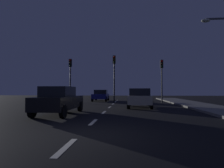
{
  "coord_description": "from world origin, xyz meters",
  "views": [
    {
      "loc": [
        1.49,
        -5.9,
        1.36
      ],
      "look_at": [
        -0.24,
        15.63,
        2.05
      ],
      "focal_mm": 31.98,
      "sensor_mm": 36.0,
      "label": 1
    }
  ],
  "objects_px": {
    "car_adjacent_lane": "(59,100)",
    "traffic_signal_left": "(70,72)",
    "car_stopped_ahead": "(140,98)",
    "traffic_signal_center": "(114,70)",
    "car_oncoming_far": "(101,95)",
    "traffic_signal_right": "(162,73)",
    "street_lamp_right": "(223,53)"
  },
  "relations": [
    {
      "from": "car_oncoming_far",
      "to": "street_lamp_right",
      "type": "height_order",
      "value": "street_lamp_right"
    },
    {
      "from": "traffic_signal_center",
      "to": "car_oncoming_far",
      "type": "bearing_deg",
      "value": 121.35
    },
    {
      "from": "traffic_signal_right",
      "to": "car_oncoming_far",
      "type": "height_order",
      "value": "traffic_signal_right"
    },
    {
      "from": "car_stopped_ahead",
      "to": "car_oncoming_far",
      "type": "relative_size",
      "value": 0.93
    },
    {
      "from": "traffic_signal_left",
      "to": "traffic_signal_center",
      "type": "xyz_separation_m",
      "value": [
        5.06,
        0.0,
        0.2
      ]
    },
    {
      "from": "traffic_signal_right",
      "to": "car_stopped_ahead",
      "type": "distance_m",
      "value": 7.41
    },
    {
      "from": "street_lamp_right",
      "to": "traffic_signal_left",
      "type": "bearing_deg",
      "value": 143.75
    },
    {
      "from": "traffic_signal_left",
      "to": "car_adjacent_lane",
      "type": "xyz_separation_m",
      "value": [
        2.68,
        -11.23,
        -2.69
      ]
    },
    {
      "from": "car_oncoming_far",
      "to": "street_lamp_right",
      "type": "bearing_deg",
      "value": -52.63
    },
    {
      "from": "traffic_signal_center",
      "to": "traffic_signal_left",
      "type": "bearing_deg",
      "value": -179.99
    },
    {
      "from": "car_adjacent_lane",
      "to": "car_oncoming_far",
      "type": "bearing_deg",
      "value": 88.33
    },
    {
      "from": "traffic_signal_right",
      "to": "car_stopped_ahead",
      "type": "xyz_separation_m",
      "value": [
        -2.81,
        -6.36,
        -2.57
      ]
    },
    {
      "from": "traffic_signal_left",
      "to": "car_adjacent_lane",
      "type": "height_order",
      "value": "traffic_signal_left"
    },
    {
      "from": "traffic_signal_left",
      "to": "street_lamp_right",
      "type": "bearing_deg",
      "value": -36.25
    },
    {
      "from": "car_adjacent_lane",
      "to": "traffic_signal_left",
      "type": "bearing_deg",
      "value": 103.42
    },
    {
      "from": "traffic_signal_left",
      "to": "street_lamp_right",
      "type": "xyz_separation_m",
      "value": [
        12.63,
        -9.26,
        0.22
      ]
    },
    {
      "from": "car_stopped_ahead",
      "to": "street_lamp_right",
      "type": "bearing_deg",
      "value": -29.65
    },
    {
      "from": "street_lamp_right",
      "to": "traffic_signal_center",
      "type": "bearing_deg",
      "value": 129.26
    },
    {
      "from": "traffic_signal_center",
      "to": "car_stopped_ahead",
      "type": "distance_m",
      "value": 7.42
    },
    {
      "from": "traffic_signal_center",
      "to": "car_oncoming_far",
      "type": "height_order",
      "value": "traffic_signal_center"
    },
    {
      "from": "traffic_signal_left",
      "to": "car_oncoming_far",
      "type": "height_order",
      "value": "traffic_signal_left"
    },
    {
      "from": "car_stopped_ahead",
      "to": "street_lamp_right",
      "type": "xyz_separation_m",
      "value": [
        5.1,
        -2.91,
        2.94
      ]
    },
    {
      "from": "traffic_signal_center",
      "to": "traffic_signal_right",
      "type": "xyz_separation_m",
      "value": [
        5.28,
        -0.0,
        -0.35
      ]
    },
    {
      "from": "traffic_signal_center",
      "to": "street_lamp_right",
      "type": "relative_size",
      "value": 0.88
    },
    {
      "from": "car_adjacent_lane",
      "to": "street_lamp_right",
      "type": "distance_m",
      "value": 10.55
    },
    {
      "from": "traffic_signal_left",
      "to": "car_oncoming_far",
      "type": "distance_m",
      "value": 5.25
    },
    {
      "from": "car_adjacent_lane",
      "to": "car_stopped_ahead",
      "type": "bearing_deg",
      "value": 45.14
    },
    {
      "from": "traffic_signal_center",
      "to": "street_lamp_right",
      "type": "xyz_separation_m",
      "value": [
        7.57,
        -9.26,
        0.02
      ]
    },
    {
      "from": "traffic_signal_left",
      "to": "car_stopped_ahead",
      "type": "distance_m",
      "value": 10.22
    },
    {
      "from": "car_stopped_ahead",
      "to": "car_adjacent_lane",
      "type": "xyz_separation_m",
      "value": [
        -4.85,
        -4.87,
        0.03
      ]
    },
    {
      "from": "traffic_signal_left",
      "to": "street_lamp_right",
      "type": "height_order",
      "value": "street_lamp_right"
    },
    {
      "from": "traffic_signal_left",
      "to": "car_stopped_ahead",
      "type": "xyz_separation_m",
      "value": [
        7.53,
        -6.36,
        -2.72
      ]
    }
  ]
}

